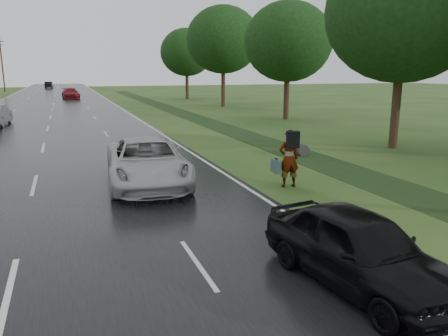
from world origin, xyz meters
name	(u,v)px	position (x,y,z in m)	size (l,w,h in m)	color
ground	(8,295)	(0.00, 0.00, 0.00)	(220.00, 220.00, 0.00)	#224418
road	(53,106)	(0.00, 45.00, 0.02)	(14.00, 180.00, 0.04)	black
edge_stripe_east	(115,104)	(6.75, 45.00, 0.04)	(0.12, 180.00, 0.01)	silver
center_line	(53,106)	(0.00, 45.00, 0.04)	(0.12, 180.00, 0.01)	silver
drainage_ditch	(233,131)	(11.50, 18.71, 0.04)	(2.20, 120.00, 0.56)	black
utility_pole_distant	(2,64)	(-9.20, 85.00, 5.20)	(1.60, 0.26, 10.00)	#312014
tree_east_b	(404,12)	(17.00, 10.00, 6.68)	(7.60, 7.60, 10.11)	#312014
tree_east_c	(288,42)	(18.20, 24.00, 6.14)	(7.00, 7.00, 9.29)	#312014
tree_east_d	(223,40)	(17.80, 38.00, 7.15)	(8.00, 8.00, 10.76)	#312014
tree_east_f	(186,52)	(17.50, 52.00, 6.37)	(7.20, 7.20, 9.62)	#312014
pedestrian	(288,158)	(8.17, 4.91, 1.02)	(0.91, 0.85, 1.97)	#A5998C
white_pickup	(147,162)	(3.72, 6.80, 0.83)	(2.61, 5.65, 1.57)	#BBBBBB
dark_sedan	(359,248)	(6.00, -1.84, 0.75)	(1.68, 4.19, 1.43)	black
far_car_red	(71,93)	(2.13, 57.78, 0.78)	(2.06, 5.07, 1.47)	maroon
far_car_dark	(49,85)	(-1.76, 99.27, 0.78)	(1.56, 4.47, 1.47)	black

